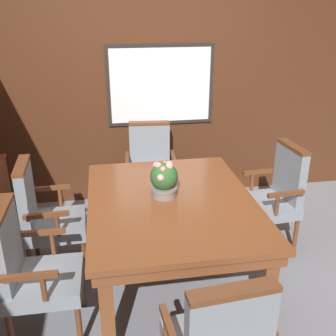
{
  "coord_description": "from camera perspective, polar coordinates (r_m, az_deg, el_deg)",
  "views": [
    {
      "loc": [
        -0.52,
        -2.55,
        2.17
      ],
      "look_at": [
        -0.05,
        0.25,
        0.96
      ],
      "focal_mm": 42.0,
      "sensor_mm": 36.0,
      "label": 1
    }
  ],
  "objects": [
    {
      "name": "chair_right_far",
      "position": [
        3.79,
        15.28,
        -3.6
      ],
      "size": [
        0.54,
        0.55,
        0.99
      ],
      "rotation": [
        0.0,
        0.0,
        -1.48
      ],
      "color": "brown",
      "rests_on": "ground_plane"
    },
    {
      "name": "chair_left_near",
      "position": [
        2.86,
        -19.28,
        -13.61
      ],
      "size": [
        0.5,
        0.53,
        0.99
      ],
      "rotation": [
        0.0,
        0.0,
        1.56
      ],
      "color": "brown",
      "rests_on": "ground_plane"
    },
    {
      "name": "wall_back",
      "position": [
        4.42,
        -2.62,
        10.64
      ],
      "size": [
        7.2,
        0.08,
        2.45
      ],
      "color": "#4C2816",
      "rests_on": "ground_plane"
    },
    {
      "name": "dining_table",
      "position": [
        3.09,
        0.47,
        -6.1
      ],
      "size": [
        1.27,
        1.61,
        0.76
      ],
      "color": "brown",
      "rests_on": "ground_plane"
    },
    {
      "name": "ground_plane",
      "position": [
        3.39,
        1.58,
        -16.81
      ],
      "size": [
        14.0,
        14.0,
        0.0
      ],
      "primitive_type": "plane",
      "color": "gray"
    },
    {
      "name": "potted_plant",
      "position": [
        3.03,
        -0.58,
        -1.64
      ],
      "size": [
        0.22,
        0.23,
        0.29
      ],
      "color": "gray",
      "rests_on": "dining_table"
    },
    {
      "name": "chair_head_far",
      "position": [
        4.24,
        -2.58,
        0.18
      ],
      "size": [
        0.55,
        0.53,
        0.99
      ],
      "rotation": [
        0.0,
        0.0,
        -0.09
      ],
      "color": "brown",
      "rests_on": "ground_plane"
    },
    {
      "name": "chair_left_far",
      "position": [
        3.47,
        -17.45,
        -6.4
      ],
      "size": [
        0.51,
        0.54,
        0.99
      ],
      "rotation": [
        0.0,
        0.0,
        1.61
      ],
      "color": "brown",
      "rests_on": "ground_plane"
    }
  ]
}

